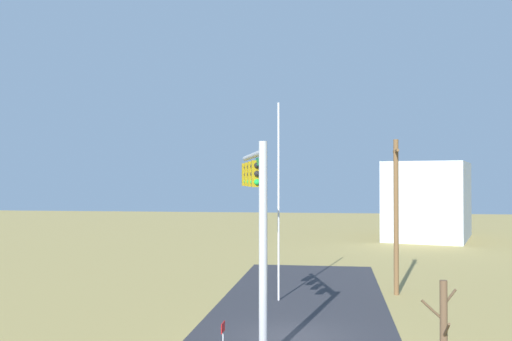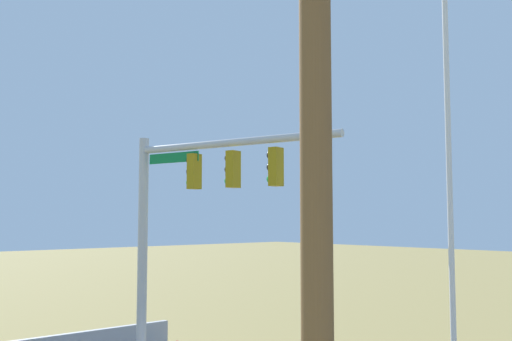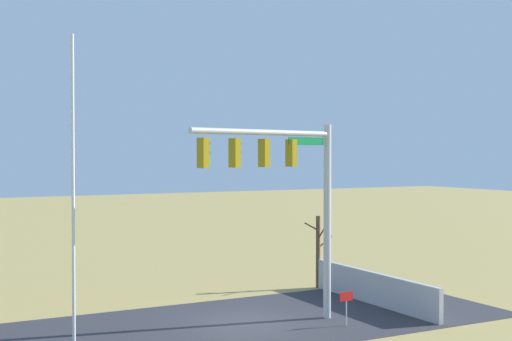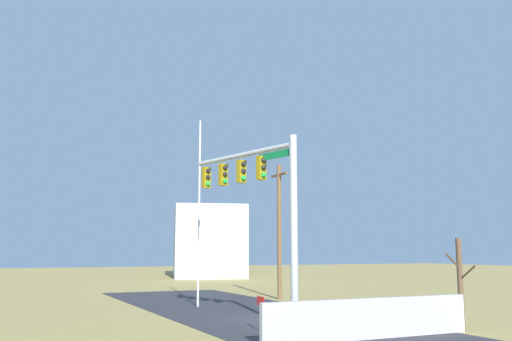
% 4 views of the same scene
% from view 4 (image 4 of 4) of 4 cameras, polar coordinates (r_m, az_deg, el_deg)
% --- Properties ---
extents(ground_plane, '(160.00, 160.00, 0.00)m').
position_cam_4_polar(ground_plane, '(24.33, 1.99, -14.81)').
color(ground_plane, '#9E894C').
extents(road_surface, '(28.00, 8.00, 0.01)m').
position_cam_4_polar(road_surface, '(27.93, -1.86, -13.94)').
color(road_surface, '#2D2D33').
rests_on(road_surface, ground_plane).
extents(sidewalk_corner, '(6.00, 6.00, 0.01)m').
position_cam_4_polar(sidewalk_corner, '(20.44, 5.37, -16.06)').
color(sidewalk_corner, '#B7B5AD').
rests_on(sidewalk_corner, ground_plane).
extents(retaining_fence, '(0.20, 7.92, 1.31)m').
position_cam_4_polar(retaining_fence, '(19.32, 11.50, -14.46)').
color(retaining_fence, '#A8A8AD').
rests_on(retaining_fence, ground_plane).
extents(signal_mast, '(6.31, 1.80, 7.21)m').
position_cam_4_polar(signal_mast, '(22.73, 0.38, -2.20)').
color(signal_mast, '#B2B5BA').
rests_on(signal_mast, ground_plane).
extents(flagpole, '(0.10, 0.10, 9.73)m').
position_cam_4_polar(flagpole, '(29.70, -5.78, -4.16)').
color(flagpole, silver).
rests_on(flagpole, ground_plane).
extents(utility_pole, '(1.90, 0.26, 8.02)m').
position_cam_4_polar(utility_pole, '(34.05, 2.37, -5.86)').
color(utility_pole, brown).
rests_on(utility_pole, ground_plane).
extents(bare_tree, '(1.27, 1.02, 3.29)m').
position_cam_4_polar(bare_tree, '(21.88, 19.95, -10.60)').
color(bare_tree, brown).
rests_on(bare_tree, ground_plane).
extents(open_sign, '(0.56, 0.04, 1.22)m').
position_cam_4_polar(open_sign, '(20.66, 0.46, -13.49)').
color(open_sign, silver).
rests_on(open_sign, ground_plane).
extents(distant_building, '(13.33, 10.37, 7.63)m').
position_cam_4_polar(distant_building, '(63.28, -4.86, -7.20)').
color(distant_building, silver).
rests_on(distant_building, ground_plane).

